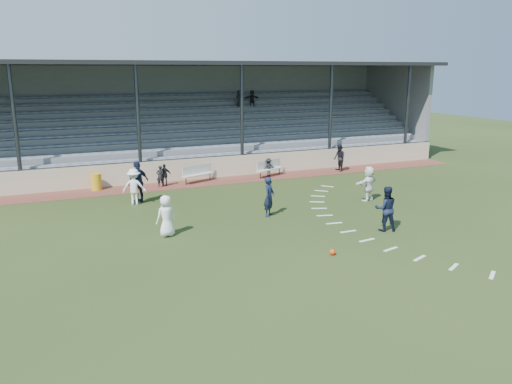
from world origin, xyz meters
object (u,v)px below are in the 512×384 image
at_px(player_navy_lead, 269,197).
at_px(bench_right, 269,167).
at_px(bench_left, 197,172).
at_px(player_white_lead, 166,216).
at_px(trash_bin, 96,182).
at_px(football, 332,252).
at_px(official, 339,158).

bearing_deg(player_navy_lead, bench_right, 20.98).
distance_m(bench_left, player_white_lead, 9.28).
relative_size(trash_bin, football, 4.15).
distance_m(bench_right, trash_bin, 9.75).
height_order(bench_left, official, official).
bearing_deg(football, official, 56.92).
bearing_deg(player_navy_lead, football, -133.89).
relative_size(bench_left, trash_bin, 2.32).
bearing_deg(trash_bin, bench_right, -2.24).
distance_m(trash_bin, official, 14.36).
bearing_deg(player_navy_lead, trash_bin, 84.62).
height_order(bench_left, player_white_lead, player_white_lead).
relative_size(bench_left, bench_right, 1.01).
distance_m(football, player_white_lead, 6.34).
bearing_deg(bench_left, player_navy_lead, -104.69).
bearing_deg(football, bench_left, 94.49).
bearing_deg(football, player_white_lead, 138.59).
bearing_deg(bench_left, player_white_lead, -135.54).
height_order(trash_bin, player_white_lead, player_white_lead).
relative_size(trash_bin, player_white_lead, 0.54).
height_order(trash_bin, official, official).
height_order(trash_bin, football, trash_bin).
distance_m(bench_right, official, 4.61).
distance_m(bench_left, player_navy_lead, 7.63).
xyz_separation_m(player_navy_lead, official, (7.99, 7.09, -0.01)).
bearing_deg(bench_left, trash_bin, 155.57).
distance_m(player_white_lead, official, 14.99).
height_order(player_white_lead, player_navy_lead, player_navy_lead).
height_order(football, player_navy_lead, player_navy_lead).
relative_size(bench_right, player_white_lead, 1.25).
xyz_separation_m(bench_right, football, (-3.35, -12.53, -0.48)).
bearing_deg(player_white_lead, trash_bin, -93.38).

